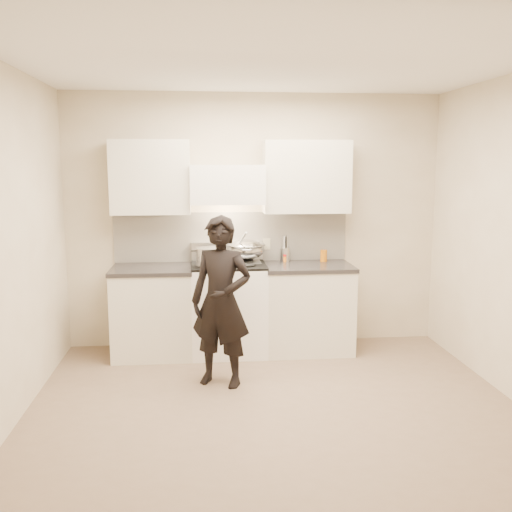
# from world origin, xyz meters

# --- Properties ---
(ground_plane) EXTENTS (4.00, 4.00, 0.00)m
(ground_plane) POSITION_xyz_m (0.00, 0.00, 0.00)
(ground_plane) COLOR #7D6651
(room_shell) EXTENTS (4.04, 3.54, 2.70)m
(room_shell) POSITION_xyz_m (-0.06, 0.37, 1.60)
(room_shell) COLOR beige
(room_shell) RESTS_ON ground
(stove) EXTENTS (0.76, 0.65, 0.96)m
(stove) POSITION_xyz_m (-0.30, 1.42, 0.47)
(stove) COLOR white
(stove) RESTS_ON ground
(counter_right) EXTENTS (0.92, 0.67, 0.92)m
(counter_right) POSITION_xyz_m (0.53, 1.43, 0.46)
(counter_right) COLOR silver
(counter_right) RESTS_ON ground
(counter_left) EXTENTS (0.82, 0.67, 0.92)m
(counter_left) POSITION_xyz_m (-1.08, 1.43, 0.46)
(counter_left) COLOR silver
(counter_left) RESTS_ON ground
(wok) EXTENTS (0.41, 0.51, 0.33)m
(wok) POSITION_xyz_m (-0.11, 1.57, 1.07)
(wok) COLOR #B4B4B4
(wok) RESTS_ON stove
(stock_pot) EXTENTS (0.37, 0.31, 0.17)m
(stock_pot) POSITION_xyz_m (-0.50, 1.28, 1.05)
(stock_pot) COLOR #B4B4B4
(stock_pot) RESTS_ON stove
(utensil_crock) EXTENTS (0.10, 0.10, 0.28)m
(utensil_crock) POSITION_xyz_m (0.32, 1.65, 1.00)
(utensil_crock) COLOR silver
(utensil_crock) RESTS_ON counter_right
(spice_jar) EXTENTS (0.04, 0.04, 0.08)m
(spice_jar) POSITION_xyz_m (0.31, 1.61, 0.96)
(spice_jar) COLOR orange
(spice_jar) RESTS_ON counter_right
(oil_glass) EXTENTS (0.07, 0.07, 0.13)m
(oil_glass) POSITION_xyz_m (0.74, 1.60, 0.98)
(oil_glass) COLOR #C3660B
(oil_glass) RESTS_ON counter_right
(person) EXTENTS (0.65, 0.56, 1.52)m
(person) POSITION_xyz_m (-0.41, 0.55, 0.76)
(person) COLOR black
(person) RESTS_ON ground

